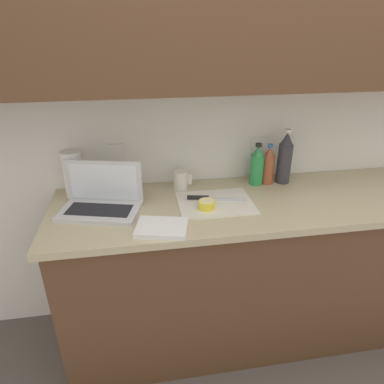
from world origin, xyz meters
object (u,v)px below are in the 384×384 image
cutting_board (215,203)px  measuring_cup (181,180)px  knife (206,198)px  bottle_oil_tall (268,166)px  paper_towel_roll (74,174)px  bottle_green_soda (285,158)px  lemon_half_cut (207,204)px  laptop (101,199)px  bottle_water_clear (257,166)px

cutting_board → measuring_cup: measuring_cup is taller
knife → bottle_oil_tall: (0.38, 0.16, 0.09)m
knife → paper_towel_roll: bearing=176.8°
bottle_oil_tall → paper_towel_roll: bearing=179.6°
bottle_green_soda → measuring_cup: (-0.58, -0.01, -0.09)m
paper_towel_roll → lemon_half_cut: bearing=-22.2°
laptop → cutting_board: bearing=12.0°
bottle_water_clear → measuring_cup: bottle_water_clear is taller
laptop → bottle_green_soda: 1.01m
laptop → knife: 0.52m
bottle_green_soda → laptop: bearing=-170.3°
laptop → bottle_oil_tall: (0.90, 0.17, 0.05)m
bottle_oil_tall → laptop: bearing=-169.3°
knife → bottle_water_clear: bottle_water_clear is taller
lemon_half_cut → laptop: bearing=170.3°
lemon_half_cut → bottle_oil_tall: 0.48m
lemon_half_cut → bottle_water_clear: bearing=37.3°
bottle_green_soda → paper_towel_roll: 1.13m
laptop → bottle_green_soda: bottle_green_soda is taller
laptop → cutting_board: size_ratio=1.12×
cutting_board → bottle_green_soda: (0.44, 0.20, 0.14)m
laptop → knife: laptop is taller
laptop → bottle_oil_tall: 0.91m
laptop → measuring_cup: bearing=36.7°
bottle_green_soda → paper_towel_roll: bearing=179.6°
bottle_oil_tall → measuring_cup: bearing=-179.3°
bottle_water_clear → bottle_green_soda: bearing=-0.0°
lemon_half_cut → bottle_water_clear: size_ratio=0.34×
knife → cutting_board: bearing=-28.3°
knife → bottle_water_clear: 0.37m
laptop → measuring_cup: (0.41, 0.16, -0.00)m
bottle_green_soda → bottle_oil_tall: size_ratio=1.34×
measuring_cup → paper_towel_roll: (-0.55, 0.01, 0.07)m
lemon_half_cut → paper_towel_roll: 0.70m
cutting_board → bottle_oil_tall: bearing=29.7°
laptop → measuring_cup: size_ratio=3.89×
bottle_green_soda → bottle_water_clear: bottle_green_soda is taller
laptop → cutting_board: laptop is taller
bottle_green_soda → bottle_water_clear: bearing=180.0°
knife → paper_towel_roll: paper_towel_roll is taller
bottle_water_clear → bottle_oil_tall: bearing=-0.0°
bottle_oil_tall → cutting_board: bearing=-150.3°
laptop → knife: size_ratio=1.38×
cutting_board → paper_towel_roll: bearing=163.7°
bottle_oil_tall → paper_towel_roll: (-1.04, 0.01, 0.02)m
knife → bottle_oil_tall: bearing=34.5°
measuring_cup → paper_towel_roll: paper_towel_roll is taller
bottle_water_clear → paper_towel_roll: bearing=179.5°
knife → measuring_cup: 0.19m
bottle_green_soda → cutting_board: bearing=-155.7°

